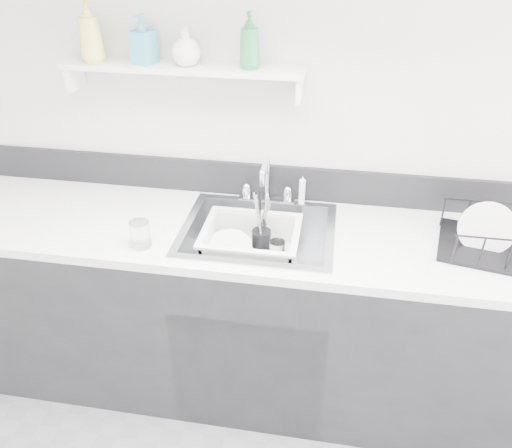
% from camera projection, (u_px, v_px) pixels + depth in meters
% --- Properties ---
extents(room_shell, '(3.50, 3.00, 2.60)m').
position_uv_depth(room_shell, '(195.00, 125.00, 1.02)').
color(room_shell, silver).
rests_on(room_shell, ground).
extents(counter_run, '(3.20, 0.62, 0.92)m').
position_uv_depth(counter_run, '(258.00, 312.00, 2.34)').
color(counter_run, black).
rests_on(counter_run, ground).
extents(backsplash, '(3.20, 0.02, 0.16)m').
position_uv_depth(backsplash, '(268.00, 181.00, 2.30)').
color(backsplash, black).
rests_on(backsplash, counter_run).
extents(sink, '(0.64, 0.52, 0.20)m').
position_uv_depth(sink, '(258.00, 247.00, 2.15)').
color(sink, silver).
rests_on(sink, counter_run).
extents(faucet, '(0.26, 0.18, 0.23)m').
position_uv_depth(faucet, '(267.00, 190.00, 2.27)').
color(faucet, silver).
rests_on(faucet, counter_run).
extents(side_sprayer, '(0.03, 0.03, 0.14)m').
position_uv_depth(side_sprayer, '(302.00, 190.00, 2.25)').
color(side_sprayer, white).
rests_on(side_sprayer, counter_run).
extents(wall_shelf, '(1.00, 0.16, 0.12)m').
position_uv_depth(wall_shelf, '(183.00, 70.00, 2.03)').
color(wall_shelf, silver).
rests_on(wall_shelf, room_shell).
extents(wash_tub, '(0.49, 0.44, 0.16)m').
position_uv_depth(wash_tub, '(251.00, 245.00, 2.16)').
color(wash_tub, white).
rests_on(wash_tub, sink).
extents(plate_stack, '(0.25, 0.25, 0.10)m').
position_uv_depth(plate_stack, '(230.00, 254.00, 2.16)').
color(plate_stack, white).
rests_on(plate_stack, wash_tub).
extents(utensil_cup, '(0.08, 0.08, 0.28)m').
position_uv_depth(utensil_cup, '(261.00, 239.00, 2.20)').
color(utensil_cup, black).
rests_on(utensil_cup, wash_tub).
extents(ladle, '(0.19, 0.26, 0.07)m').
position_uv_depth(ladle, '(244.00, 254.00, 2.15)').
color(ladle, silver).
rests_on(ladle, wash_tub).
extents(tumbler_in_tub, '(0.07, 0.07, 0.10)m').
position_uv_depth(tumbler_in_tub, '(277.00, 251.00, 2.15)').
color(tumbler_in_tub, white).
rests_on(tumbler_in_tub, wash_tub).
extents(tumbler_counter, '(0.10, 0.10, 0.11)m').
position_uv_depth(tumbler_counter, '(140.00, 234.00, 1.97)').
color(tumbler_counter, white).
rests_on(tumbler_counter, counter_run).
extents(dish_rack, '(0.48, 0.40, 0.15)m').
position_uv_depth(dish_rack, '(500.00, 234.00, 1.93)').
color(dish_rack, black).
rests_on(dish_rack, counter_run).
extents(bowl_small, '(0.11, 0.11, 0.03)m').
position_uv_depth(bowl_small, '(272.00, 265.00, 2.12)').
color(bowl_small, white).
rests_on(bowl_small, wash_tub).
extents(soap_bottle_a, '(0.12, 0.12, 0.24)m').
position_uv_depth(soap_bottle_a, '(90.00, 31.00, 1.98)').
color(soap_bottle_a, '#E9D561').
rests_on(soap_bottle_a, wall_shelf).
extents(soap_bottle_b, '(0.10, 0.11, 0.19)m').
position_uv_depth(soap_bottle_b, '(143.00, 39.00, 1.99)').
color(soap_bottle_b, '#41A1B9').
rests_on(soap_bottle_b, wall_shelf).
extents(soap_bottle_c, '(0.14, 0.14, 0.15)m').
position_uv_depth(soap_bottle_c, '(185.00, 46.00, 1.97)').
color(soap_bottle_c, silver).
rests_on(soap_bottle_c, wall_shelf).
extents(soap_bottle_d, '(0.09, 0.09, 0.21)m').
position_uv_depth(soap_bottle_d, '(250.00, 41.00, 1.91)').
color(soap_bottle_d, '#297E41').
rests_on(soap_bottle_d, wall_shelf).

